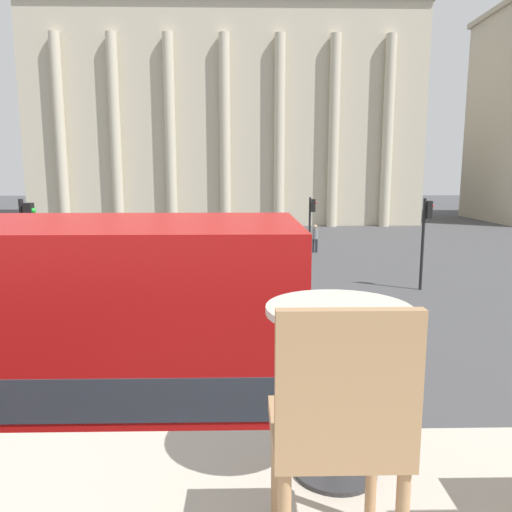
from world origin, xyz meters
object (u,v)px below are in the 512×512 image
object	(u,v)px
plaza_building_left	(227,120)
traffic_light_far	(311,218)
pedestrian_blue	(220,230)
traffic_light_mid	(425,230)
cafe_dining_table	(338,352)
pedestrian_grey	(315,237)
traffic_light_near	(28,255)
pedestrian_yellow	(33,261)
pedestrian_black	(274,258)
cafe_chair_0	(339,427)

from	to	relation	value
plaza_building_left	traffic_light_far	bearing A→B (deg)	-76.65
pedestrian_blue	traffic_light_mid	bearing A→B (deg)	75.22
cafe_dining_table	pedestrian_grey	distance (m)	27.64
traffic_light_near	pedestrian_blue	distance (m)	20.30
traffic_light_near	pedestrian_yellow	size ratio (longest dim) A/B	2.44
traffic_light_near	pedestrian_blue	size ratio (longest dim) A/B	2.48
pedestrian_grey	pedestrian_yellow	bearing A→B (deg)	-13.80
traffic_light_near	traffic_light_mid	world-z (taller)	traffic_light_near
traffic_light_mid	pedestrian_grey	size ratio (longest dim) A/B	2.24
traffic_light_mid	pedestrian_yellow	world-z (taller)	traffic_light_mid
traffic_light_mid	pedestrian_blue	world-z (taller)	traffic_light_mid
traffic_light_mid	pedestrian_yellow	bearing A→B (deg)	173.91
traffic_light_mid	pedestrian_grey	xyz separation A→B (m)	(-3.03, 9.59, -1.47)
pedestrian_black	cafe_dining_table	bearing A→B (deg)	-102.28
pedestrian_black	pedestrian_blue	bearing A→B (deg)	94.91
pedestrian_black	cafe_chair_0	bearing A→B (deg)	-102.49
traffic_light_far	plaza_building_left	bearing A→B (deg)	103.35
traffic_light_near	pedestrian_black	distance (m)	11.24
traffic_light_far	pedestrian_yellow	world-z (taller)	traffic_light_far
cafe_dining_table	traffic_light_mid	distance (m)	18.95
cafe_chair_0	pedestrian_black	world-z (taller)	cafe_chair_0
cafe_dining_table	plaza_building_left	world-z (taller)	plaza_building_left
plaza_building_left	pedestrian_grey	size ratio (longest dim) A/B	21.47
traffic_light_near	cafe_chair_0	bearing A→B (deg)	-62.64
traffic_light_near	pedestrian_black	world-z (taller)	traffic_light_near
pedestrian_yellow	pedestrian_black	xyz separation A→B (m)	(10.38, 0.15, 0.07)
traffic_light_near	pedestrian_black	size ratio (longest dim) A/B	2.30
cafe_dining_table	cafe_chair_0	world-z (taller)	cafe_chair_0
traffic_light_far	pedestrian_yellow	bearing A→B (deg)	-154.31
pedestrian_black	pedestrian_blue	world-z (taller)	pedestrian_black
plaza_building_left	pedestrian_grey	distance (m)	23.39
cafe_dining_table	pedestrian_grey	xyz separation A→B (m)	(3.75, 27.21, -3.03)
traffic_light_far	pedestrian_grey	size ratio (longest dim) A/B	2.03
traffic_light_far	pedestrian_blue	size ratio (longest dim) A/B	2.05
traffic_light_near	pedestrian_grey	bearing A→B (deg)	59.62
cafe_dining_table	plaza_building_left	bearing A→B (deg)	92.48
cafe_dining_table	traffic_light_near	world-z (taller)	cafe_dining_table
pedestrian_black	pedestrian_grey	world-z (taller)	pedestrian_black
traffic_light_far	pedestrian_grey	distance (m)	2.16
cafe_dining_table	traffic_light_far	size ratio (longest dim) A/B	0.22
traffic_light_far	pedestrian_grey	bearing A→B (deg)	74.37
traffic_light_near	traffic_light_mid	xyz separation A→B (m)	(12.72, 6.92, -0.22)
pedestrian_blue	pedestrian_grey	world-z (taller)	pedestrian_grey
traffic_light_mid	traffic_light_near	bearing A→B (deg)	-151.44
pedestrian_yellow	plaza_building_left	bearing A→B (deg)	161.03
cafe_chair_0	pedestrian_grey	distance (m)	28.21
plaza_building_left	traffic_light_mid	world-z (taller)	plaza_building_left
cafe_chair_0	traffic_light_near	bearing A→B (deg)	125.21
traffic_light_near	pedestrian_yellow	world-z (taller)	traffic_light_near
pedestrian_yellow	pedestrian_black	bearing A→B (deg)	86.38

